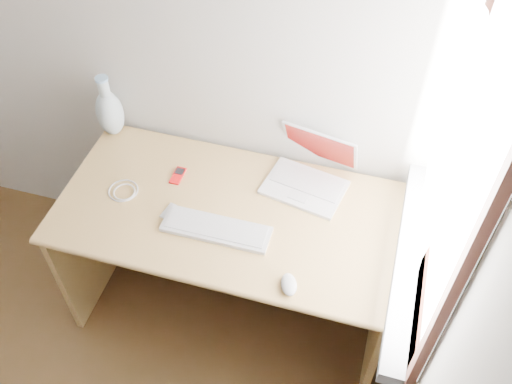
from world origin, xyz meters
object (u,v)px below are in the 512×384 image
(external_keyboard, at_px, (216,229))
(laptop, at_px, (307,173))
(desk, at_px, (237,227))
(vase, at_px, (110,112))

(external_keyboard, bearing_deg, laptop, 51.23)
(external_keyboard, bearing_deg, desk, 84.83)
(desk, relative_size, laptop, 3.86)
(external_keyboard, distance_m, vase, 0.75)
(vase, bearing_deg, laptop, -3.30)
(external_keyboard, xyz_separation_m, vase, (-0.62, 0.40, 0.11))
(desk, xyz_separation_m, vase, (-0.64, 0.21, 0.33))
(desk, distance_m, external_keyboard, 0.29)
(desk, bearing_deg, vase, 161.87)
(laptop, distance_m, external_keyboard, 0.45)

